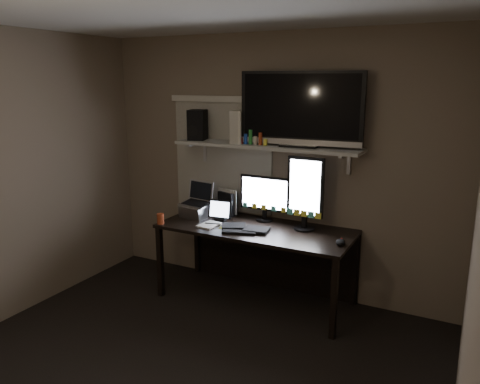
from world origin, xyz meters
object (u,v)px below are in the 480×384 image
Objects in this scene: keyboard at (245,228)px; cup at (161,219)px; desk at (261,241)px; tablet at (220,210)px; mouse at (340,242)px; game_console at (240,127)px; monitor_landscape at (265,198)px; tv at (301,109)px; speaker at (198,125)px; laptop at (196,200)px; monitor_portrait at (305,193)px.

keyboard is 0.82m from cup.
desk is 7.58× the size of tablet.
game_console reaches higher than mouse.
mouse is (0.84, -0.33, -0.20)m from monitor_landscape.
monitor_landscape is (-0.02, 0.11, 0.40)m from desk.
cup is at bearing -160.67° from tv.
speaker reaches higher than desk.
tablet is (-0.38, -0.20, -0.12)m from monitor_landscape.
laptop is (-0.66, -0.20, -0.05)m from monitor_landscape.
cup is 0.34× the size of speaker.
keyboard is at bearing -148.86° from monitor_portrait.
desk is 0.42m from monitor_landscape.
monitor_landscape is 0.46m from monitor_portrait.
monitor_landscape is at bearing 170.90° from tv.
cup is at bearing -150.96° from game_console.
speaker reaches higher than monitor_landscape.
tv is (-0.49, 0.30, 1.06)m from mouse.
tablet is at bearing -151.77° from monitor_landscape.
speaker is (-0.48, 0.01, -0.00)m from game_console.
speaker is at bearing 166.71° from game_console.
monitor_landscape is at bearing 172.21° from monitor_portrait.
laptop is 3.44× the size of cup.
speaker is (-0.35, 0.17, 0.79)m from tablet.
monitor_portrait is at bearing -16.53° from game_console.
monitor_landscape is at bearing 64.21° from keyboard.
laptop is at bearing 165.67° from mouse.
keyboard is 1.51× the size of game_console.
desk is 0.88m from mouse.
cup is at bearing -117.28° from speaker.
mouse is at bearing -20.43° from monitor_landscape.
tv reaches higher than game_console.
monitor_portrait reaches higher than monitor_landscape.
cup is at bearing -148.38° from tablet.
monitor_portrait is 0.63m from keyboard.
game_console is 1.03× the size of speaker.
cup is 0.33× the size of game_console.
tablet is at bearing -171.42° from tv.
laptop is at bearing -174.66° from tv.
game_console is (0.13, 0.16, 0.80)m from tablet.
tv reaches higher than mouse.
cup is 1.16m from game_console.
laptop reaches higher than tablet.
game_console reaches higher than desk.
cup reaches higher than desk.
cup is at bearing -156.93° from monitor_portrait.
tv is (0.73, 0.17, 0.98)m from tablet.
mouse is at bearing 7.33° from cup.
mouse is at bearing -26.86° from speaker.
laptop is (-1.50, 0.13, 0.15)m from mouse.
tv reaches higher than monitor_portrait.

